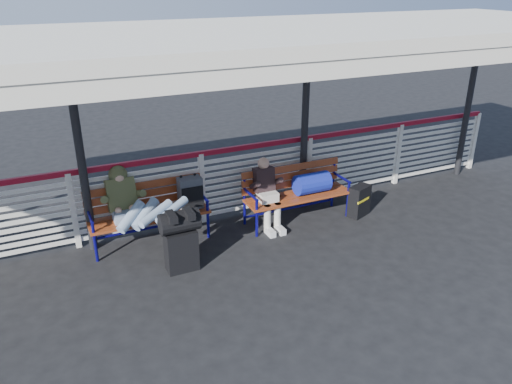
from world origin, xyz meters
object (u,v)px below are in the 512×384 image
luggage_stack (181,238)px  bench_left (163,202)px  bench_right (304,186)px  traveler_man (143,208)px  suitcase_side (359,201)px  companion_person (267,193)px

luggage_stack → bench_left: (0.04, 0.99, 0.12)m
bench_right → traveler_man: bearing=-179.2°
bench_left → traveler_man: 0.53m
bench_right → suitcase_side: size_ratio=3.34×
traveler_man → bench_left: bearing=41.6°
luggage_stack → companion_person: 1.79m
bench_left → luggage_stack: bearing=-92.3°
traveler_man → luggage_stack: bearing=-61.5°
luggage_stack → suitcase_side: (3.25, 0.38, -0.22)m
bench_right → companion_person: (-0.68, -0.01, 0.00)m
luggage_stack → suitcase_side: 3.28m
luggage_stack → traveler_man: size_ratio=0.58×
bench_left → companion_person: companion_person is taller
bench_right → suitcase_side: 1.03m
luggage_stack → bench_left: bench_left is taller
luggage_stack → bench_left: 1.00m
traveler_man → companion_person: size_ratio=1.36×
traveler_man → suitcase_side: size_ratio=2.89×
luggage_stack → bench_right: bearing=16.0°
luggage_stack → bench_right: size_ratio=0.50×
bench_left → bench_right: size_ratio=1.00×
luggage_stack → traveler_man: (-0.35, 0.64, 0.25)m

